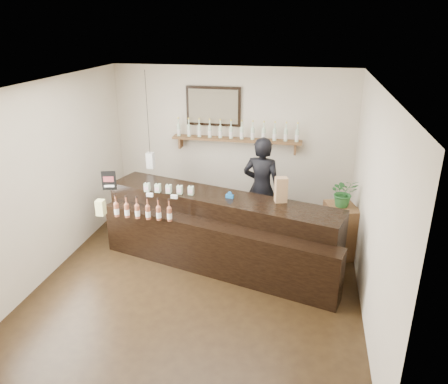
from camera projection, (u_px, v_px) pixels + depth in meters
ground at (201, 278)px, 6.44m from camera, size 5.00×5.00×0.00m
room_shell at (199, 169)px, 5.82m from camera, size 5.00×5.00×5.00m
back_wall_decor at (223, 125)px, 7.99m from camera, size 2.66×0.96×1.69m
counter at (219, 232)px, 6.75m from camera, size 3.80×1.98×1.23m
promo_sign at (109, 181)px, 6.84m from camera, size 0.22×0.08×0.31m
paper_bag at (281, 190)px, 6.38m from camera, size 0.20×0.18×0.38m
tape_dispenser at (230, 196)px, 6.57m from camera, size 0.12×0.06×0.10m
side_cabinet at (340, 230)px, 6.96m from camera, size 0.58×0.68×0.85m
potted_plant at (344, 193)px, 6.72m from camera, size 0.48×0.44×0.46m
shopkeeper at (262, 182)px, 7.36m from camera, size 0.80×0.58×2.02m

